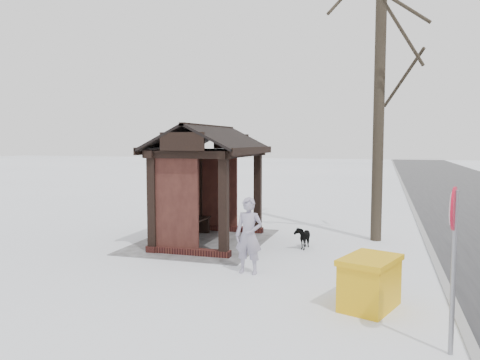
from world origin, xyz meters
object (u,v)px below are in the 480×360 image
tree_near (381,6)px  road_sign (453,233)px  grit_bin (370,282)px  bus_shelter (204,160)px  dog (303,237)px  pedestrian (249,236)px

tree_near → road_sign: (6.78, 0.99, -4.61)m
grit_bin → road_sign: size_ratio=0.60×
bus_shelter → dog: (0.00, 2.62, -1.88)m
pedestrian → grit_bin: size_ratio=1.22×
pedestrian → road_sign: bearing=-36.0°
bus_shelter → dog: bus_shelter is taller
pedestrian → road_sign: (2.73, 3.40, 0.77)m
pedestrian → road_sign: size_ratio=0.73×
bus_shelter → grit_bin: (3.88, 4.34, -1.74)m
bus_shelter → tree_near: size_ratio=0.40×
pedestrian → grit_bin: 2.76m
tree_near → dog: tree_near is taller
pedestrian → dog: size_ratio=2.31×
tree_near → dog: 6.30m
tree_near → grit_bin: (5.38, -0.01, -5.73)m
bus_shelter → pedestrian: size_ratio=2.33×
dog → road_sign: (5.27, 2.73, 1.26)m
bus_shelter → dog: size_ratio=5.37×
bus_shelter → road_sign: bus_shelter is taller
dog → grit_bin: (3.88, 1.72, 0.14)m
tree_near → pedestrian: tree_near is taller
bus_shelter → tree_near: tree_near is taller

